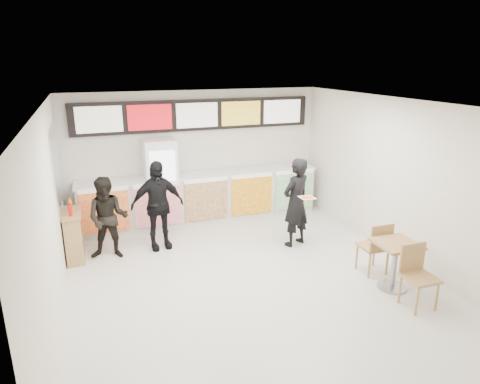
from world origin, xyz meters
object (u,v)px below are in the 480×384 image
customer_main (296,202)px  cafe_table (395,257)px  customer_left (108,218)px  customer_mid (157,205)px  drinks_fridge (161,183)px  service_counter (202,197)px  condiment_ledge (74,235)px

customer_main → cafe_table: customer_main is taller
customer_left → customer_main: bearing=5.0°
customer_mid → cafe_table: bearing=-46.7°
drinks_fridge → customer_left: bearing=-133.4°
customer_main → cafe_table: (0.73, -2.15, -0.34)m
customer_main → cafe_table: 2.30m
service_counter → customer_main: customer_main is taller
customer_left → customer_mid: size_ratio=0.89×
drinks_fridge → customer_mid: bearing=-103.8°
customer_mid → cafe_table: size_ratio=1.07×
customer_mid → condiment_ledge: bearing=173.0°
cafe_table → customer_left: bearing=148.9°
customer_main → condiment_ledge: 4.34m
service_counter → condiment_ledge: service_counter is taller
customer_mid → condiment_ledge: customer_mid is taller
customer_mid → drinks_fridge: bearing=70.7°
service_counter → customer_mid: size_ratio=3.08×
drinks_fridge → cafe_table: (3.08, -4.13, -0.43)m
customer_left → customer_mid: bearing=23.2°
cafe_table → condiment_ledge: (-4.97, 2.99, -0.09)m
customer_main → customer_mid: size_ratio=1.01×
drinks_fridge → condiment_ledge: 2.27m
service_counter → condiment_ledge: (-2.82, -1.13, -0.09)m
service_counter → customer_main: (1.42, -1.97, 0.34)m
drinks_fridge → condiment_ledge: size_ratio=1.78×
drinks_fridge → cafe_table: size_ratio=1.19×
customer_left → customer_mid: (0.95, 0.13, 0.10)m
customer_left → condiment_ledge: 0.73m
service_counter → customer_main: 2.45m
customer_left → customer_mid: 0.97m
customer_mid → cafe_table: 4.49m
service_counter → drinks_fridge: size_ratio=2.78×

